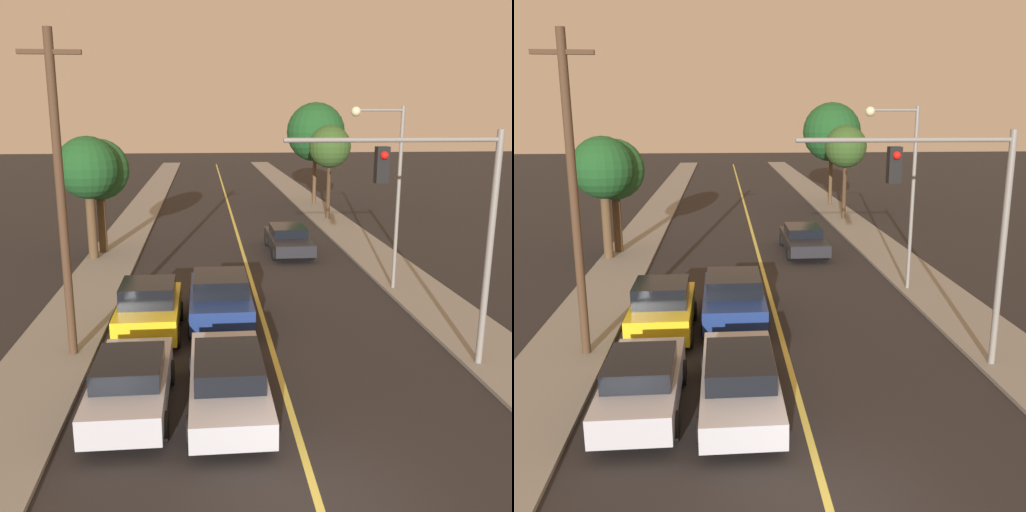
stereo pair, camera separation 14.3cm
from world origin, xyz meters
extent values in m
plane|color=black|center=(0.00, 0.00, 0.00)|extent=(200.00, 200.00, 0.00)
cube|color=black|center=(0.00, 36.00, 0.01)|extent=(10.26, 80.00, 0.01)
cube|color=#D1C14C|center=(0.00, 36.00, 0.01)|extent=(0.16, 76.00, 0.00)
cube|color=gray|center=(-6.38, 36.00, 0.06)|extent=(2.50, 80.00, 0.12)
cube|color=gray|center=(6.38, 36.00, 0.06)|extent=(2.50, 80.00, 0.12)
cube|color=#A5A8B2|center=(-1.44, 3.85, 0.59)|extent=(1.77, 5.04, 0.58)
cube|color=black|center=(-1.44, 3.65, 1.12)|extent=(1.56, 2.27, 0.48)
cylinder|color=black|center=(-2.28, 5.41, 0.30)|extent=(0.22, 0.60, 0.60)
cylinder|color=black|center=(-0.60, 5.41, 0.30)|extent=(0.22, 0.60, 0.60)
cylinder|color=black|center=(-2.28, 2.29, 0.30)|extent=(0.22, 0.60, 0.60)
cylinder|color=black|center=(-0.60, 2.29, 0.30)|extent=(0.22, 0.60, 0.60)
cube|color=navy|center=(-1.44, 9.72, 0.70)|extent=(1.98, 4.63, 0.73)
cube|color=black|center=(-1.44, 9.54, 1.35)|extent=(1.75, 2.08, 0.59)
cylinder|color=black|center=(-2.38, 11.16, 0.33)|extent=(0.22, 0.66, 0.66)
cylinder|color=black|center=(-0.49, 11.16, 0.33)|extent=(0.22, 0.66, 0.66)
cylinder|color=black|center=(-2.38, 8.29, 0.33)|extent=(0.22, 0.66, 0.66)
cylinder|color=black|center=(-0.49, 8.29, 0.33)|extent=(0.22, 0.66, 0.66)
cube|color=#A5A8B2|center=(-3.69, 3.76, 0.64)|extent=(1.70, 4.24, 0.65)
cube|color=black|center=(-3.69, 3.59, 1.19)|extent=(1.50, 1.91, 0.45)
cylinder|color=black|center=(-4.50, 5.07, 0.32)|extent=(0.22, 0.64, 0.64)
cylinder|color=black|center=(-2.88, 5.07, 0.32)|extent=(0.22, 0.64, 0.64)
cylinder|color=black|center=(-4.50, 2.44, 0.32)|extent=(0.22, 0.64, 0.64)
cylinder|color=black|center=(-2.88, 2.44, 0.32)|extent=(0.22, 0.64, 0.64)
cube|color=gold|center=(-3.69, 8.66, 0.71)|extent=(1.85, 3.95, 0.79)
cube|color=black|center=(-3.69, 8.50, 1.42)|extent=(1.63, 1.78, 0.64)
cylinder|color=black|center=(-4.57, 9.89, 0.31)|extent=(0.22, 0.63, 0.63)
cylinder|color=black|center=(-2.81, 9.89, 0.31)|extent=(0.22, 0.63, 0.63)
cylinder|color=black|center=(-4.57, 7.44, 0.31)|extent=(0.22, 0.63, 0.63)
cylinder|color=black|center=(-2.81, 7.44, 0.31)|extent=(0.22, 0.63, 0.63)
cube|color=black|center=(2.31, 19.31, 0.59)|extent=(1.91, 5.12, 0.56)
cube|color=black|center=(2.31, 19.51, 1.10)|extent=(1.68, 2.30, 0.45)
cylinder|color=black|center=(3.22, 17.72, 0.31)|extent=(0.22, 0.63, 0.63)
cylinder|color=black|center=(1.40, 17.72, 0.31)|extent=(0.22, 0.63, 0.63)
cylinder|color=black|center=(3.22, 20.90, 0.31)|extent=(0.22, 0.63, 0.63)
cylinder|color=black|center=(1.40, 20.90, 0.31)|extent=(0.22, 0.63, 0.63)
cylinder|color=slate|center=(5.53, 5.36, 3.26)|extent=(0.18, 0.18, 6.28)
cylinder|color=slate|center=(2.79, 5.36, 6.15)|extent=(5.48, 0.12, 0.12)
cube|color=black|center=(2.51, 5.36, 5.54)|extent=(0.32, 0.28, 0.90)
sphere|color=red|center=(2.51, 5.18, 5.79)|extent=(0.20, 0.20, 0.20)
cylinder|color=slate|center=(5.48, 12.47, 3.60)|extent=(0.14, 0.14, 6.97)
cylinder|color=slate|center=(4.59, 12.47, 6.94)|extent=(1.78, 0.09, 0.09)
sphere|color=beige|center=(3.70, 12.47, 6.89)|extent=(0.36, 0.36, 0.36)
cylinder|color=#422D1E|center=(-5.73, 7.04, 4.51)|extent=(0.24, 0.24, 8.78)
cube|color=#422D1E|center=(-5.73, 7.04, 8.30)|extent=(1.60, 0.12, 0.12)
cylinder|color=#4C3823|center=(-7.21, 18.52, 1.76)|extent=(0.44, 0.44, 3.28)
sphere|color=#19471E|center=(-7.21, 18.52, 4.41)|extent=(2.89, 2.89, 2.89)
cylinder|color=#4C3823|center=(-6.95, 19.77, 1.65)|extent=(0.42, 0.42, 3.06)
sphere|color=#235628|center=(-6.95, 19.77, 4.21)|extent=(2.95, 2.95, 2.95)
cylinder|color=#4C3823|center=(6.56, 34.50, 2.08)|extent=(0.27, 0.27, 3.92)
sphere|color=#19471E|center=(6.56, 34.50, 5.56)|extent=(4.35, 4.35, 4.35)
cylinder|color=#3D2B1C|center=(6.27, 28.21, 1.99)|extent=(0.26, 0.26, 3.74)
sphere|color=#2D4C1E|center=(6.27, 28.21, 4.81)|extent=(2.72, 2.72, 2.72)
camera|label=1|loc=(-1.92, -8.57, 6.73)|focal=40.00mm
camera|label=2|loc=(-1.78, -8.58, 6.73)|focal=40.00mm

